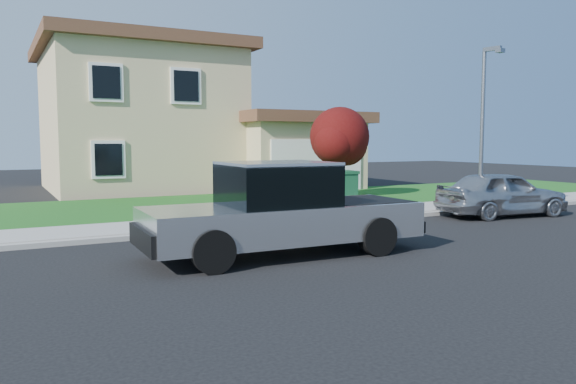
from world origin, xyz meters
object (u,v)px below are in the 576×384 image
Objects in this scene: sedan at (502,193)px; trash_bin at (343,190)px; street_lamp at (484,122)px; woman at (254,205)px; ornamental_tree at (340,140)px; pickup_truck at (282,212)px.

trash_bin is at bearing 62.79° from sedan.
sedan is 2.32m from street_lamp.
ornamental_tree is (6.59, 6.29, 1.59)m from woman.
trash_bin is 0.24× the size of street_lamp.
ornamental_tree is (7.01, 8.59, 1.49)m from pickup_truck.
pickup_truck is 4.74× the size of trash_bin.
street_lamp is at bearing 85.34° from sedan.
woman is at bearing 95.44° from sedan.
sedan is 1.17× the size of ornamental_tree.
pickup_truck is 8.99m from sedan.
ornamental_tree reaches higher than woman.
woman is (0.41, 2.30, -0.11)m from pickup_truck.
pickup_truck is at bearing 89.87° from woman.
pickup_truck is at bearing -176.19° from street_lamp.
woman reaches higher than sedan.
woman is 1.34× the size of trash_bin.
woman is 9.25m from ornamental_tree.
pickup_truck is 11.19m from ornamental_tree.
street_lamp is at bearing -170.44° from woman.
woman is at bearing -136.35° from ornamental_tree.
woman is 0.40× the size of sedan.
ornamental_tree is at bearing 87.37° from street_lamp.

